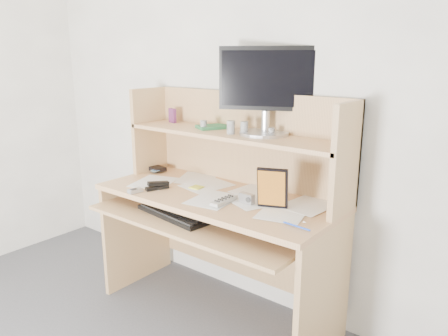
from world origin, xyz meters
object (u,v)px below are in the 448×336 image
Objects in this scene: game_case at (273,188)px; monitor at (268,88)px; keyboard at (175,213)px; tv_remote at (224,201)px; desk at (224,200)px.

monitor is at bearing 106.86° from game_case.
keyboard is 2.29× the size of game_case.
tv_remote is 0.28m from game_case.
tv_remote is (0.13, -0.17, 0.07)m from desk.
game_case is at bearing -74.59° from monitor.
game_case reaches higher than tv_remote.
desk is 0.31m from keyboard.
monitor is (-0.20, 0.25, 0.47)m from game_case.
monitor is (0.31, 0.43, 0.67)m from keyboard.
desk is 6.51× the size of game_case.
tv_remote is at bearing 174.78° from game_case.
monitor is (0.05, 0.32, 0.57)m from tv_remote.
desk reaches higher than tv_remote.
monitor is (0.18, 0.15, 0.64)m from desk.
keyboard is 0.58m from game_case.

